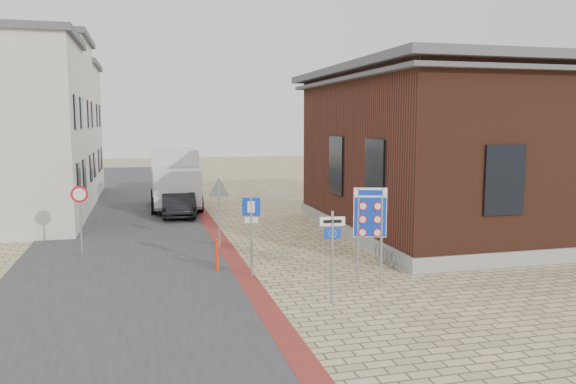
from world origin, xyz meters
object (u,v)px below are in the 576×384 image
essen_sign (332,243)px  bollard (217,255)px  border_sign (370,215)px  parking_sign (251,222)px  sedan (178,201)px  box_truck (175,178)px

essen_sign → bollard: essen_sign is taller
border_sign → bollard: (-4.06, 2.30, -1.47)m
essen_sign → parking_sign: (-1.49, 2.99, 0.09)m
sedan → border_sign: (4.53, -13.27, 1.24)m
sedan → essen_sign: bearing=-76.7°
box_truck → parking_sign: 14.37m
box_truck → bollard: 13.55m
parking_sign → box_truck: bearing=113.5°
box_truck → essen_sign: box_truck is taller
box_truck → border_sign: (4.53, -15.80, 0.37)m
essen_sign → border_sign: bearing=48.4°
sedan → box_truck: bearing=92.2°
parking_sign → bollard: size_ratio=2.39×
border_sign → parking_sign: bearing=171.6°
box_truck → border_sign: 16.44m
bollard → box_truck: bearing=92.0°
border_sign → bollard: 4.89m
sedan → essen_sign: essen_sign is taller
box_truck → border_sign: bearing=-73.2°
essen_sign → parking_sign: parking_sign is taller
box_truck → sedan: bearing=-89.3°
border_sign → essen_sign: bearing=-120.6°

